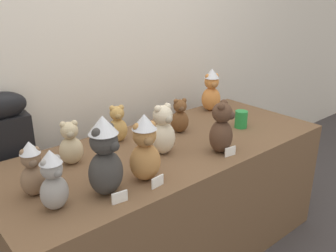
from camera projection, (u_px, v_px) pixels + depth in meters
The scene contains 17 objects.
wall_back at pixel (102, 33), 2.31m from camera, with size 7.00×0.08×2.60m, color silver.
display_table at pixel (168, 201), 2.18m from camera, with size 1.95×0.81×0.73m, color brown.
instrument_case at pixel (12, 181), 2.07m from camera, with size 0.29×0.14×1.06m.
teddy_bear_honey at pixel (118, 125), 2.08m from camera, with size 0.14×0.13×0.22m.
teddy_bear_charcoal at pixel (105, 157), 1.51m from camera, with size 0.20×0.18×0.36m.
teddy_bear_caramel at pixel (145, 148), 1.64m from camera, with size 0.17×0.16×0.32m.
teddy_bear_mocha at pixel (32, 169), 1.52m from camera, with size 0.13×0.11×0.25m.
teddy_bear_ginger at pixel (211, 90), 2.59m from camera, with size 0.17×0.16×0.31m.
teddy_bear_cocoa at pixel (221, 129), 1.93m from camera, with size 0.19×0.18×0.29m.
teddy_bear_cream at pixel (163, 131), 1.92m from camera, with size 0.14×0.13×0.28m.
teddy_bear_chestnut at pixel (180, 117), 2.21m from camera, with size 0.14×0.13×0.22m.
teddy_bear_ash at pixel (53, 181), 1.42m from camera, with size 0.13×0.12×0.26m.
teddy_bear_sand at pixel (71, 144), 1.81m from camera, with size 0.14×0.13×0.23m.
party_cup_green at pixel (241, 119), 2.30m from camera, with size 0.08×0.08×0.11m, color #238C3D.
name_card_front_left at pixel (230, 151), 1.92m from camera, with size 0.07×0.01×0.05m, color white.
name_card_front_middle at pixel (158, 182), 1.62m from camera, with size 0.07×0.01×0.05m, color white.
name_card_front_right at pixel (120, 197), 1.50m from camera, with size 0.07×0.01×0.05m, color white.
Camera 1 is at (-1.21, -1.18, 1.56)m, focal length 38.66 mm.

